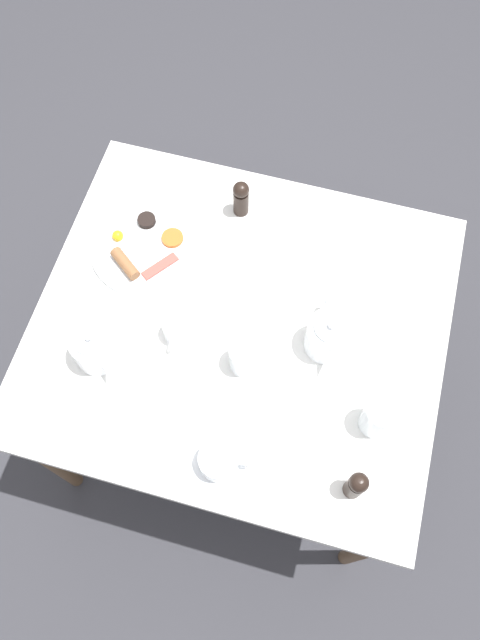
% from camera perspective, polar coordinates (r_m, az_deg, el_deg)
% --- Properties ---
extents(ground_plane, '(8.00, 8.00, 0.00)m').
position_cam_1_polar(ground_plane, '(2.29, -0.00, -7.60)').
color(ground_plane, '#333338').
extents(table, '(0.93, 1.05, 0.73)m').
position_cam_1_polar(table, '(1.66, -0.00, -1.28)').
color(table, white).
rests_on(table, ground_plane).
extents(breakfast_plate, '(0.30, 0.30, 0.04)m').
position_cam_1_polar(breakfast_plate, '(1.71, -8.79, 6.59)').
color(breakfast_plate, white).
rests_on(breakfast_plate, table).
extents(teapot_near, '(0.15, 0.16, 0.13)m').
position_cam_1_polar(teapot_near, '(1.55, -13.19, -2.43)').
color(teapot_near, white).
rests_on(teapot_near, table).
extents(teapot_far, '(0.20, 0.11, 0.13)m').
position_cam_1_polar(teapot_far, '(1.54, 8.06, -1.31)').
color(teapot_far, white).
rests_on(teapot_far, table).
extents(teacup_with_saucer_left, '(0.15, 0.15, 0.07)m').
position_cam_1_polar(teacup_with_saucer_left, '(1.46, -1.94, -12.81)').
color(teacup_with_saucer_left, white).
rests_on(teacup_with_saucer_left, table).
extents(water_glass_tall, '(0.07, 0.07, 0.11)m').
position_cam_1_polar(water_glass_tall, '(1.49, 12.52, -8.69)').
color(water_glass_tall, white).
rests_on(water_glass_tall, table).
extents(water_glass_short, '(0.07, 0.07, 0.09)m').
position_cam_1_polar(water_glass_short, '(1.52, 0.39, -3.41)').
color(water_glass_short, white).
rests_on(water_glass_short, table).
extents(creamer_jug, '(0.09, 0.07, 0.06)m').
position_cam_1_polar(creamer_jug, '(1.57, -5.85, -0.93)').
color(creamer_jug, white).
rests_on(creamer_jug, table).
extents(pepper_grinder, '(0.04, 0.04, 0.12)m').
position_cam_1_polar(pepper_grinder, '(1.71, 0.09, 11.13)').
color(pepper_grinder, black).
rests_on(pepper_grinder, table).
extents(salt_grinder, '(0.04, 0.04, 0.12)m').
position_cam_1_polar(salt_grinder, '(1.44, 10.58, -14.64)').
color(salt_grinder, black).
rests_on(salt_grinder, table).
extents(fork_by_plate, '(0.14, 0.10, 0.00)m').
position_cam_1_polar(fork_by_plate, '(1.52, -8.79, -10.52)').
color(fork_by_plate, silver).
rests_on(fork_by_plate, table).
extents(knife_by_plate, '(0.05, 0.19, 0.00)m').
position_cam_1_polar(knife_by_plate, '(1.74, 15.34, 5.49)').
color(knife_by_plate, silver).
rests_on(knife_by_plate, table).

